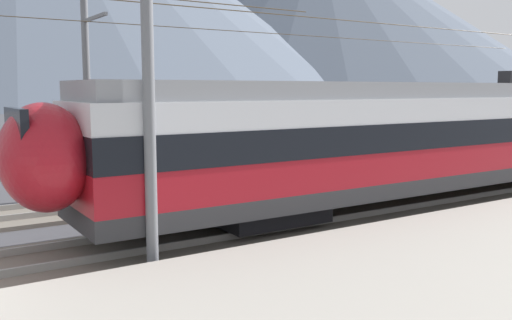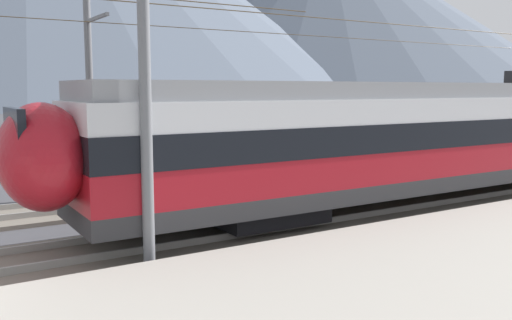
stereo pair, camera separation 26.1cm
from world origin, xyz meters
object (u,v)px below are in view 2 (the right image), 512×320
at_px(catenary_mast_mid, 143,73).
at_px(catenary_mast_far_side, 91,77).
at_px(train_near_platform, 450,134).
at_px(train_far_track, 459,120).

height_order(catenary_mast_mid, catenary_mast_far_side, catenary_mast_far_side).
bearing_deg(catenary_mast_far_side, train_near_platform, -35.39).
xyz_separation_m(train_far_track, catenary_mast_far_side, (-16.33, 1.94, 1.84)).
height_order(train_near_platform, catenary_mast_mid, catenary_mast_mid).
distance_m(train_near_platform, catenary_mast_far_side, 11.98).
relative_size(train_near_platform, catenary_mast_mid, 0.67).
bearing_deg(catenary_mast_far_side, train_far_track, -6.76).
relative_size(train_near_platform, train_far_track, 1.06).
height_order(train_far_track, catenary_mast_mid, catenary_mast_mid).
bearing_deg(train_far_track, catenary_mast_mid, -160.16).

